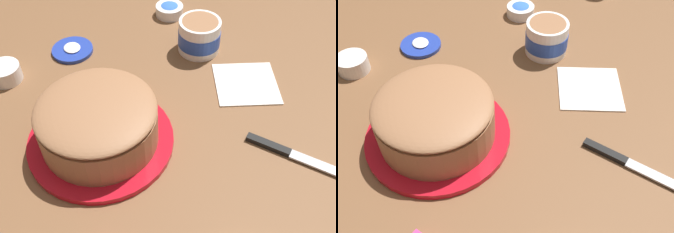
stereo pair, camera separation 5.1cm
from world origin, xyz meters
The scene contains 8 objects.
ground_plane centered at (0.00, 0.00, 0.00)m, with size 1.54×1.54×0.00m, color brown.
frosted_cake centered at (-0.06, -0.22, 0.06)m, with size 0.31×0.31×0.12m.
frosting_tub centered at (-0.22, 0.13, 0.05)m, with size 0.11×0.11×0.09m.
frosting_tub_lid centered at (-0.38, -0.16, 0.01)m, with size 0.11×0.11×0.02m.
spreading_knife centered at (0.18, 0.10, 0.01)m, with size 0.21×0.14×0.01m.
sprinkle_bowl_blue centered at (-0.40, 0.15, 0.02)m, with size 0.08×0.08×0.04m.
sprinkle_bowl_pink centered at (-0.36, -0.34, 0.02)m, with size 0.08×0.08×0.04m.
paper_napkin centered at (-0.04, 0.16, 0.00)m, with size 0.15×0.15×0.01m, color white.
Camera 1 is at (0.48, -0.37, 0.67)m, focal length 42.57 mm.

